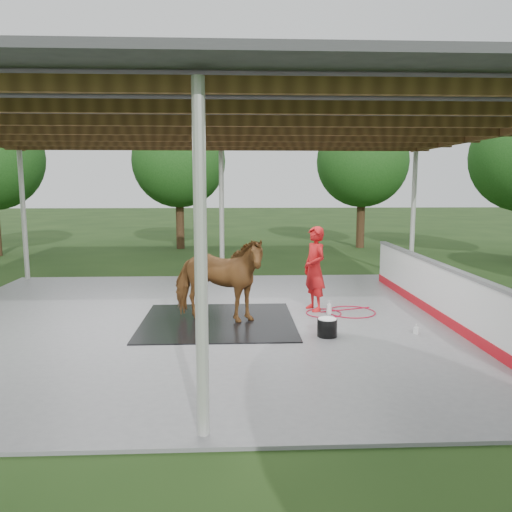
{
  "coord_description": "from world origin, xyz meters",
  "views": [
    {
      "loc": [
        0.35,
        -9.95,
        2.82
      ],
      "look_at": [
        0.82,
        0.57,
        1.3
      ],
      "focal_mm": 35.0,
      "sensor_mm": 36.0,
      "label": 1
    }
  ],
  "objects_px": {
    "dasher_board": "(439,292)",
    "horse": "(218,279)",
    "wash_bucket": "(327,327)",
    "handler": "(315,269)"
  },
  "relations": [
    {
      "from": "handler",
      "to": "dasher_board",
      "type": "bearing_deg",
      "value": 52.43
    },
    {
      "from": "horse",
      "to": "wash_bucket",
      "type": "height_order",
      "value": "horse"
    },
    {
      "from": "wash_bucket",
      "to": "dasher_board",
      "type": "bearing_deg",
      "value": 24.75
    },
    {
      "from": "horse",
      "to": "handler",
      "type": "distance_m",
      "value": 2.28
    },
    {
      "from": "dasher_board",
      "to": "wash_bucket",
      "type": "xyz_separation_m",
      "value": [
        -2.55,
        -1.17,
        -0.37
      ]
    },
    {
      "from": "dasher_board",
      "to": "horse",
      "type": "relative_size",
      "value": 3.94
    },
    {
      "from": "horse",
      "to": "wash_bucket",
      "type": "bearing_deg",
      "value": -98.22
    },
    {
      "from": "handler",
      "to": "wash_bucket",
      "type": "relative_size",
      "value": 5.1
    },
    {
      "from": "horse",
      "to": "handler",
      "type": "relative_size",
      "value": 1.09
    },
    {
      "from": "handler",
      "to": "horse",
      "type": "bearing_deg",
      "value": -87.88
    }
  ]
}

